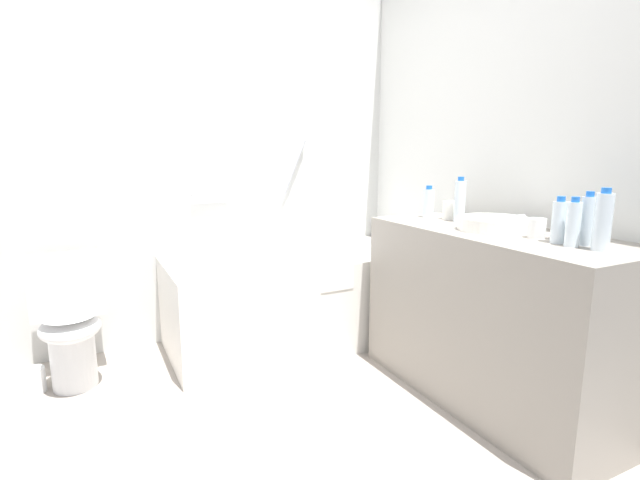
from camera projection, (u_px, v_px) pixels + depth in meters
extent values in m
plane|color=#9E9389|center=(230.00, 425.00, 2.21)|extent=(4.13, 4.13, 0.00)
cube|color=silver|center=(170.00, 147.00, 3.03)|extent=(3.53, 0.10, 2.56)
cube|color=silver|center=(500.00, 147.00, 2.68)|extent=(0.10, 2.71, 2.56)
cube|color=white|center=(295.00, 299.00, 3.14)|extent=(1.62, 0.76, 0.59)
cube|color=white|center=(295.00, 261.00, 3.09)|extent=(1.33, 0.54, 0.09)
cylinder|color=#ACACB1|center=(376.00, 241.00, 3.35)|extent=(0.09, 0.03, 0.03)
cylinder|color=#ACACB1|center=(292.00, 173.00, 3.35)|extent=(0.22, 0.03, 0.46)
cylinder|color=#ACACB1|center=(211.00, 194.00, 3.11)|extent=(0.25, 0.03, 0.03)
cube|color=white|center=(337.00, 274.00, 2.81)|extent=(0.22, 0.03, 0.20)
cylinder|color=white|center=(73.00, 356.00, 2.54)|extent=(0.22, 0.22, 0.35)
ellipsoid|color=white|center=(70.00, 328.00, 2.47)|extent=(0.31, 0.36, 0.13)
ellipsoid|color=white|center=(69.00, 314.00, 2.46)|extent=(0.29, 0.34, 0.02)
cube|color=white|center=(66.00, 285.00, 2.64)|extent=(0.38, 0.19, 0.34)
cylinder|color=#AEAEB3|center=(63.00, 254.00, 2.61)|extent=(0.03, 0.03, 0.01)
cube|color=gray|center=(492.00, 316.00, 2.39)|extent=(0.58, 1.37, 0.88)
cylinder|color=white|center=(494.00, 224.00, 2.32)|extent=(0.34, 0.34, 0.06)
cylinder|color=silver|center=(524.00, 222.00, 2.41)|extent=(0.02, 0.02, 0.06)
cylinder|color=silver|center=(518.00, 216.00, 2.38)|extent=(0.09, 0.02, 0.02)
cylinder|color=silver|center=(533.00, 225.00, 2.36)|extent=(0.03, 0.03, 0.04)
cylinder|color=silver|center=(514.00, 222.00, 2.46)|extent=(0.03, 0.03, 0.04)
cylinder|color=silver|center=(603.00, 222.00, 1.83)|extent=(0.07, 0.07, 0.22)
cylinder|color=blue|center=(606.00, 190.00, 1.81)|extent=(0.04, 0.04, 0.02)
cylinder|color=silver|center=(460.00, 201.00, 2.57)|extent=(0.06, 0.06, 0.22)
cylinder|color=blue|center=(461.00, 179.00, 2.55)|extent=(0.03, 0.03, 0.02)
cylinder|color=silver|center=(428.00, 203.00, 2.76)|extent=(0.06, 0.06, 0.16)
cylinder|color=blue|center=(429.00, 187.00, 2.74)|extent=(0.03, 0.03, 0.02)
cylinder|color=silver|center=(559.00, 222.00, 1.99)|extent=(0.06, 0.06, 0.18)
cylinder|color=blue|center=(561.00, 199.00, 1.97)|extent=(0.03, 0.03, 0.02)
cylinder|color=silver|center=(573.00, 225.00, 1.91)|extent=(0.06, 0.06, 0.18)
cylinder|color=blue|center=(576.00, 199.00, 1.89)|extent=(0.03, 0.03, 0.02)
cylinder|color=silver|center=(587.00, 221.00, 1.94)|extent=(0.06, 0.06, 0.20)
cylinder|color=blue|center=(590.00, 194.00, 1.92)|extent=(0.03, 0.03, 0.02)
cylinder|color=white|center=(559.00, 230.00, 2.07)|extent=(0.07, 0.07, 0.09)
cylinder|color=white|center=(537.00, 228.00, 2.11)|extent=(0.08, 0.08, 0.09)
cylinder|color=white|center=(449.00, 210.00, 2.68)|extent=(0.08, 0.08, 0.10)
cylinder|color=white|center=(34.00, 380.00, 2.50)|extent=(0.11, 0.11, 0.13)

